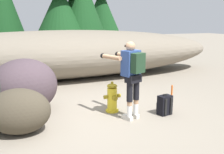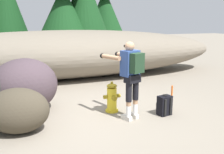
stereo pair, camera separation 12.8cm
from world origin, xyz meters
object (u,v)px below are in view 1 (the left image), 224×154
boulder_small (19,111)px  survey_stake (171,98)px  utility_worker (131,71)px  spare_backpack (165,105)px  boulder_mid (24,86)px  fire_hydrant (112,98)px

boulder_small → survey_stake: size_ratio=1.95×
utility_worker → boulder_small: bearing=66.7°
spare_backpack → survey_stake: survey_stake is taller
utility_worker → boulder_mid: (-2.08, 1.18, -0.43)m
survey_stake → boulder_small: bearing=-179.5°
spare_backpack → survey_stake: (0.31, 0.19, 0.08)m
spare_backpack → boulder_mid: boulder_mid is taller
fire_hydrant → spare_backpack: fire_hydrant is taller
fire_hydrant → survey_stake: bearing=-16.9°
fire_hydrant → boulder_small: 2.09m
fire_hydrant → survey_stake: size_ratio=1.19×
utility_worker → boulder_mid: bearing=39.7°
fire_hydrant → spare_backpack: size_ratio=1.52×
fire_hydrant → utility_worker: size_ratio=0.43×
fire_hydrant → spare_backpack: 1.20m
fire_hydrant → boulder_mid: 2.01m
boulder_mid → boulder_small: size_ratio=1.34×
boulder_small → fire_hydrant: bearing=12.0°
boulder_small → survey_stake: boulder_small is taller
utility_worker → spare_backpack: size_ratio=3.53×
spare_backpack → boulder_mid: size_ratio=0.30×
spare_backpack → boulder_mid: 3.19m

